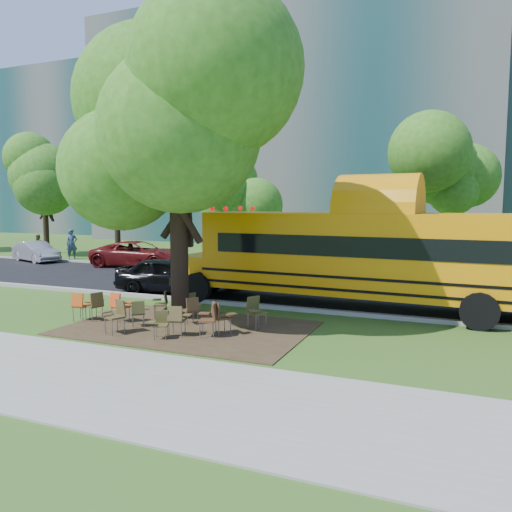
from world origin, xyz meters
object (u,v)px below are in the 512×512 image
at_px(main_tree, 177,139).
at_px(chair_3, 116,313).
at_px(chair_2, 139,311).
at_px(chair_7, 220,315).
at_px(chair_5, 160,322).
at_px(bg_car_red, 139,254).
at_px(pedestrian_a, 72,244).
at_px(pedestrian_b, 38,245).
at_px(school_bus, 374,255).
at_px(chair_9, 162,302).
at_px(chair_8, 96,303).
at_px(chair_10, 193,303).
at_px(chair_4, 177,318).
at_px(chair_0, 81,303).
at_px(bg_car_silver, 36,252).
at_px(chair_1, 120,304).
at_px(black_car, 168,275).
at_px(chair_11, 192,308).
at_px(chair_6, 210,317).
at_px(chair_12, 255,309).

distance_m(main_tree, chair_3, 5.59).
relative_size(chair_2, chair_7, 0.86).
bearing_deg(chair_5, bg_car_red, -74.46).
height_order(main_tree, pedestrian_a, main_tree).
bearing_deg(chair_3, bg_car_red, -34.99).
relative_size(chair_5, pedestrian_b, 0.51).
xyz_separation_m(school_bus, bg_car_red, (-14.45, 6.68, -1.18)).
bearing_deg(bg_car_red, chair_9, -150.03).
distance_m(chair_8, chair_10, 3.00).
bearing_deg(chair_4, chair_2, 149.73).
height_order(chair_3, chair_10, chair_3).
relative_size(chair_0, chair_5, 1.16).
height_order(chair_5, bg_car_silver, bg_car_silver).
bearing_deg(bg_car_red, pedestrian_a, 66.37).
xyz_separation_m(chair_4, chair_10, (-0.79, 2.23, -0.06)).
bearing_deg(school_bus, chair_4, -125.32).
height_order(chair_1, chair_4, chair_1).
bearing_deg(pedestrian_a, chair_1, -100.49).
distance_m(main_tree, chair_0, 5.93).
bearing_deg(bg_car_silver, chair_0, -111.46).
height_order(black_car, bg_car_silver, black_car).
bearing_deg(chair_11, bg_car_silver, 94.18).
height_order(chair_4, chair_6, chair_6).
height_order(main_tree, chair_6, main_tree).
relative_size(chair_8, bg_car_red, 0.17).
height_order(chair_1, chair_9, chair_1).
bearing_deg(chair_8, chair_6, -75.40).
xyz_separation_m(chair_4, pedestrian_b, (-20.06, 14.48, 0.21)).
xyz_separation_m(chair_1, chair_8, (-0.84, -0.10, -0.02)).
xyz_separation_m(chair_6, bg_car_red, (-10.92, 11.93, 0.17)).
height_order(chair_10, chair_11, chair_11).
relative_size(chair_7, black_car, 0.22).
bearing_deg(chair_10, chair_5, 30.24).
bearing_deg(chair_7, chair_5, -105.64).
bearing_deg(black_car, chair_8, 178.00).
bearing_deg(chair_12, chair_6, -1.94).
distance_m(school_bus, bg_car_silver, 22.81).
bearing_deg(chair_11, chair_8, 139.33).
relative_size(main_tree, chair_0, 10.29).
bearing_deg(chair_5, chair_11, -111.29).
xyz_separation_m(chair_11, pedestrian_a, (-16.21, 12.58, 0.46)).
bearing_deg(main_tree, pedestrian_a, 142.17).
height_order(chair_5, black_car, black_car).
relative_size(chair_0, black_car, 0.21).
height_order(main_tree, chair_10, main_tree).
bearing_deg(main_tree, chair_9, -164.10).
bearing_deg(school_bus, bg_car_red, 158.05).
bearing_deg(pedestrian_a, main_tree, -95.07).
height_order(school_bus, chair_1, school_bus).
bearing_deg(chair_8, chair_10, -39.11).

